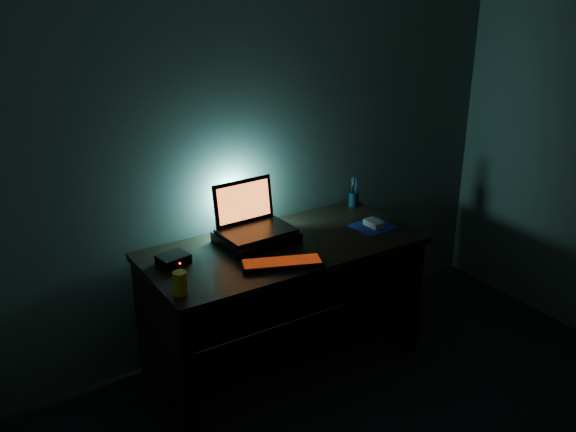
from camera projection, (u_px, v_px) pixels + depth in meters
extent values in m
cube|color=#444D49|center=(246.00, 139.00, 3.55)|extent=(3.50, 0.00, 2.50)
cube|color=black|center=(283.00, 248.00, 3.45)|extent=(1.50, 0.70, 0.04)
cube|color=black|center=(164.00, 347.00, 3.24)|extent=(0.06, 0.64, 0.71)
cube|color=black|center=(381.00, 278.00, 3.94)|extent=(0.06, 0.64, 0.71)
cube|color=black|center=(254.00, 285.00, 3.85)|extent=(1.38, 0.02, 0.65)
cube|color=black|center=(257.00, 237.00, 3.46)|extent=(0.41, 0.32, 0.06)
cube|color=black|center=(256.00, 231.00, 3.44)|extent=(0.39, 0.28, 0.02)
cube|color=black|center=(243.00, 201.00, 3.49)|extent=(0.36, 0.06, 0.24)
cube|color=orange|center=(244.00, 202.00, 3.49)|extent=(0.32, 0.04, 0.20)
cube|color=black|center=(282.00, 263.00, 3.21)|extent=(0.43, 0.27, 0.02)
cube|color=red|center=(282.00, 261.00, 3.20)|extent=(0.40, 0.25, 0.00)
cube|color=navy|center=(374.00, 226.00, 3.67)|extent=(0.23, 0.21, 0.00)
cube|color=gray|center=(374.00, 223.00, 3.66)|extent=(0.07, 0.11, 0.03)
cylinder|color=black|center=(354.00, 199.00, 3.97)|extent=(0.08, 0.08, 0.09)
cylinder|color=#DCAE0B|center=(180.00, 283.00, 2.92)|extent=(0.08, 0.08, 0.11)
cube|color=black|center=(173.00, 259.00, 3.22)|extent=(0.17, 0.14, 0.05)
sphere|color=#FF0C07|center=(180.00, 263.00, 3.18)|extent=(0.01, 0.01, 0.01)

